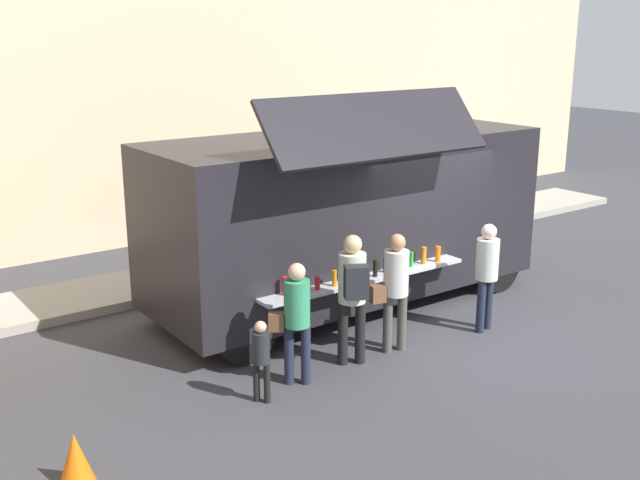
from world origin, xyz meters
The scene contains 11 objects.
ground_plane centered at (0.00, 0.00, 0.00)m, with size 60.00×60.00×0.00m, color #38383D.
curb_strip centered at (-4.78, 4.63, 0.07)m, with size 28.00×1.60×0.15m, color #9E998E.
building_behind centered at (-3.78, 8.53, 4.75)m, with size 32.00×2.40×9.51m, color beige.
food_truck_main centered at (-0.77, 2.01, 1.52)m, with size 6.40×3.07×3.53m.
traffic_cone_orange centered at (-6.10, -0.46, 0.28)m, with size 0.36×0.36×0.55m, color orange.
trash_bin centered at (3.45, 4.33, 0.48)m, with size 0.60×0.60×0.96m, color #2D6334.
customer_front_ordering centered at (-1.42, 0.11, 1.00)m, with size 0.56×0.35×1.69m.
customer_mid_with_backpack centered at (-2.17, 0.10, 1.10)m, with size 0.49×0.59×1.80m.
customer_rear_waiting centered at (-3.09, 0.08, 0.95)m, with size 0.49×0.43×1.60m.
customer_extra_browsing centered at (0.18, -0.11, 0.98)m, with size 0.34×0.33×1.64m.
child_near_queue centered at (-3.70, -0.08, 0.62)m, with size 0.21×0.21×1.04m.
Camera 1 is at (-8.08, -7.23, 4.37)m, focal length 42.71 mm.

